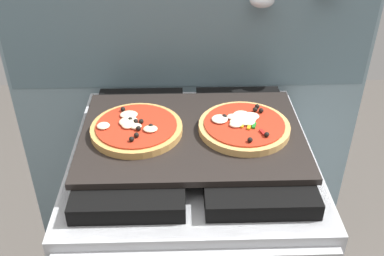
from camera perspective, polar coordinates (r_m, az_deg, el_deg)
name	(u,v)px	position (r m, az deg, el deg)	size (l,w,h in m)	color
kitchen_backsplash	(189,107)	(1.46, -0.32, 2.67)	(1.10, 0.09, 1.55)	#7A939E
baking_tray	(192,134)	(1.11, 0.00, -0.78)	(0.54, 0.38, 0.02)	black
pizza_left	(136,129)	(1.10, -7.07, -0.16)	(0.22, 0.22, 0.03)	tan
pizza_right	(244,126)	(1.11, 6.53, 0.29)	(0.22, 0.22, 0.03)	tan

